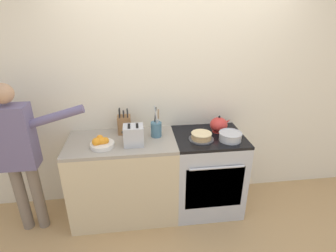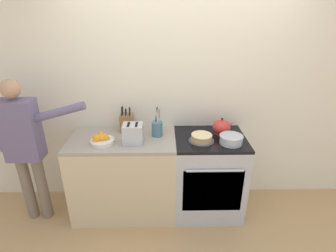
{
  "view_description": "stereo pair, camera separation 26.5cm",
  "coord_description": "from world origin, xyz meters",
  "px_view_note": "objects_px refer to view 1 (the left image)",
  "views": [
    {
      "loc": [
        -0.47,
        -2.13,
        2.13
      ],
      "look_at": [
        -0.17,
        0.28,
        1.07
      ],
      "focal_mm": 28.0,
      "sensor_mm": 36.0,
      "label": 1
    },
    {
      "loc": [
        -0.21,
        -2.15,
        2.13
      ],
      "look_at": [
        -0.17,
        0.28,
        1.07
      ],
      "focal_mm": 28.0,
      "sensor_mm": 36.0,
      "label": 2
    }
  ],
  "objects_px": {
    "utensil_crock": "(156,129)",
    "tea_kettle": "(219,125)",
    "stove_range": "(207,172)",
    "knife_block": "(124,124)",
    "mixing_bowl": "(230,136)",
    "person_baker": "(18,149)",
    "fruit_bowl": "(101,143)",
    "layer_cake": "(201,136)",
    "toaster": "(134,135)"
  },
  "relations": [
    {
      "from": "knife_block",
      "to": "toaster",
      "type": "relative_size",
      "value": 1.37
    },
    {
      "from": "stove_range",
      "to": "person_baker",
      "type": "xyz_separation_m",
      "value": [
        -1.88,
        -0.11,
        0.48
      ]
    },
    {
      "from": "layer_cake",
      "to": "person_baker",
      "type": "relative_size",
      "value": 0.16
    },
    {
      "from": "stove_range",
      "to": "knife_block",
      "type": "distance_m",
      "value": 1.07
    },
    {
      "from": "stove_range",
      "to": "knife_block",
      "type": "height_order",
      "value": "knife_block"
    },
    {
      "from": "tea_kettle",
      "to": "toaster",
      "type": "xyz_separation_m",
      "value": [
        -0.93,
        -0.19,
        0.02
      ]
    },
    {
      "from": "stove_range",
      "to": "mixing_bowl",
      "type": "distance_m",
      "value": 0.55
    },
    {
      "from": "utensil_crock",
      "to": "knife_block",
      "type": "bearing_deg",
      "value": 159.49
    },
    {
      "from": "utensil_crock",
      "to": "fruit_bowl",
      "type": "distance_m",
      "value": 0.58
    },
    {
      "from": "layer_cake",
      "to": "toaster",
      "type": "xyz_separation_m",
      "value": [
        -0.69,
        -0.02,
        0.07
      ]
    },
    {
      "from": "layer_cake",
      "to": "fruit_bowl",
      "type": "xyz_separation_m",
      "value": [
        -1.01,
        -0.03,
        0.01
      ]
    },
    {
      "from": "tea_kettle",
      "to": "layer_cake",
      "type": "bearing_deg",
      "value": -143.99
    },
    {
      "from": "mixing_bowl",
      "to": "utensil_crock",
      "type": "distance_m",
      "value": 0.77
    },
    {
      "from": "fruit_bowl",
      "to": "layer_cake",
      "type": "bearing_deg",
      "value": 1.76
    },
    {
      "from": "mixing_bowl",
      "to": "person_baker",
      "type": "bearing_deg",
      "value": 179.28
    },
    {
      "from": "toaster",
      "to": "person_baker",
      "type": "xyz_separation_m",
      "value": [
        -1.09,
        -0.01,
        -0.08
      ]
    },
    {
      "from": "layer_cake",
      "to": "mixing_bowl",
      "type": "relative_size",
      "value": 1.09
    },
    {
      "from": "knife_block",
      "to": "person_baker",
      "type": "distance_m",
      "value": 1.03
    },
    {
      "from": "person_baker",
      "to": "fruit_bowl",
      "type": "bearing_deg",
      "value": 14.2
    },
    {
      "from": "layer_cake",
      "to": "tea_kettle",
      "type": "height_order",
      "value": "tea_kettle"
    },
    {
      "from": "knife_block",
      "to": "person_baker",
      "type": "relative_size",
      "value": 0.18
    },
    {
      "from": "toaster",
      "to": "layer_cake",
      "type": "bearing_deg",
      "value": 1.85
    },
    {
      "from": "knife_block",
      "to": "utensil_crock",
      "type": "height_order",
      "value": "utensil_crock"
    },
    {
      "from": "mixing_bowl",
      "to": "knife_block",
      "type": "relative_size",
      "value": 0.81
    },
    {
      "from": "tea_kettle",
      "to": "utensil_crock",
      "type": "xyz_separation_m",
      "value": [
        -0.69,
        -0.03,
        0.01
      ]
    },
    {
      "from": "mixing_bowl",
      "to": "person_baker",
      "type": "distance_m",
      "value": 2.06
    },
    {
      "from": "layer_cake",
      "to": "utensil_crock",
      "type": "distance_m",
      "value": 0.48
    },
    {
      "from": "stove_range",
      "to": "utensil_crock",
      "type": "xyz_separation_m",
      "value": [
        -0.56,
        0.06,
        0.55
      ]
    },
    {
      "from": "tea_kettle",
      "to": "person_baker",
      "type": "xyz_separation_m",
      "value": [
        -2.01,
        -0.2,
        -0.06
      ]
    },
    {
      "from": "knife_block",
      "to": "toaster",
      "type": "bearing_deg",
      "value": -71.16
    },
    {
      "from": "layer_cake",
      "to": "mixing_bowl",
      "type": "height_order",
      "value": "mixing_bowl"
    },
    {
      "from": "mixing_bowl",
      "to": "utensil_crock",
      "type": "relative_size",
      "value": 0.68
    },
    {
      "from": "stove_range",
      "to": "layer_cake",
      "type": "xyz_separation_m",
      "value": [
        -0.11,
        -0.08,
        0.49
      ]
    },
    {
      "from": "stove_range",
      "to": "tea_kettle",
      "type": "height_order",
      "value": "tea_kettle"
    },
    {
      "from": "utensil_crock",
      "to": "toaster",
      "type": "distance_m",
      "value": 0.29
    },
    {
      "from": "knife_block",
      "to": "fruit_bowl",
      "type": "bearing_deg",
      "value": -126.36
    },
    {
      "from": "layer_cake",
      "to": "fruit_bowl",
      "type": "relative_size",
      "value": 1.11
    },
    {
      "from": "stove_range",
      "to": "tea_kettle",
      "type": "xyz_separation_m",
      "value": [
        0.13,
        0.1,
        0.54
      ]
    },
    {
      "from": "stove_range",
      "to": "fruit_bowl",
      "type": "height_order",
      "value": "fruit_bowl"
    },
    {
      "from": "utensil_crock",
      "to": "toaster",
      "type": "bearing_deg",
      "value": -145.92
    },
    {
      "from": "mixing_bowl",
      "to": "knife_block",
      "type": "distance_m",
      "value": 1.12
    },
    {
      "from": "tea_kettle",
      "to": "mixing_bowl",
      "type": "relative_size",
      "value": 0.98
    },
    {
      "from": "person_baker",
      "to": "layer_cake",
      "type": "bearing_deg",
      "value": 15.23
    },
    {
      "from": "person_baker",
      "to": "tea_kettle",
      "type": "bearing_deg",
      "value": 20.0
    },
    {
      "from": "stove_range",
      "to": "knife_block",
      "type": "bearing_deg",
      "value": 168.22
    },
    {
      "from": "layer_cake",
      "to": "mixing_bowl",
      "type": "xyz_separation_m",
      "value": [
        0.29,
        -0.06,
        0.01
      ]
    },
    {
      "from": "fruit_bowl",
      "to": "person_baker",
      "type": "relative_size",
      "value": 0.15
    },
    {
      "from": "mixing_bowl",
      "to": "utensil_crock",
      "type": "xyz_separation_m",
      "value": [
        -0.74,
        0.19,
        0.04
      ]
    },
    {
      "from": "utensil_crock",
      "to": "tea_kettle",
      "type": "bearing_deg",
      "value": 2.82
    },
    {
      "from": "knife_block",
      "to": "fruit_bowl",
      "type": "relative_size",
      "value": 1.24
    }
  ]
}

